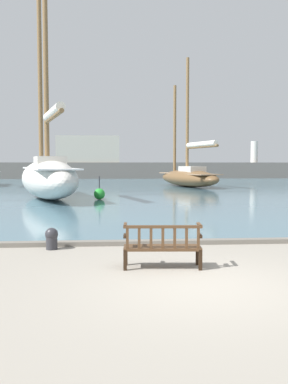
{
  "coord_description": "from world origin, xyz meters",
  "views": [
    {
      "loc": [
        -1.62,
        -7.41,
        2.17
      ],
      "look_at": [
        -0.28,
        10.0,
        1.0
      ],
      "focal_mm": 40.0,
      "sensor_mm": 36.0,
      "label": 1
    }
  ],
  "objects": [
    {
      "name": "harbor_water",
      "position": [
        0.0,
        44.0,
        0.04
      ],
      "size": [
        100.0,
        80.0,
        0.08
      ],
      "primitive_type": "cube",
      "color": "slate",
      "rests_on": "ground"
    },
    {
      "name": "quay_edge_kerb",
      "position": [
        0.0,
        3.85,
        0.06
      ],
      "size": [
        40.0,
        0.3,
        0.12
      ],
      "primitive_type": "cube",
      "color": "slate",
      "rests_on": "ground"
    },
    {
      "name": "sailboat_far_starboard",
      "position": [
        5.32,
        30.66,
        1.11
      ],
      "size": [
        5.36,
        10.47,
        11.51
      ],
      "color": "brown",
      "rests_on": "harbor_water"
    },
    {
      "name": "channel_buoy",
      "position": [
        -2.31,
        17.38,
        0.41
      ],
      "size": [
        0.65,
        0.65,
        1.35
      ],
      "color": "green",
      "rests_on": "harbor_water"
    },
    {
      "name": "sailboat_nearest_port",
      "position": [
        -5.39,
        18.55,
        1.53
      ],
      "size": [
        5.97,
        12.24,
        16.31
      ],
      "color": "silver",
      "rests_on": "harbor_water"
    },
    {
      "name": "ground_plane",
      "position": [
        0.0,
        0.0,
        0.0
      ],
      "size": [
        160.0,
        160.0,
        0.0
      ],
      "primitive_type": "plane",
      "color": "gray"
    },
    {
      "name": "far_breakwater",
      "position": [
        -0.75,
        52.22,
        1.75
      ],
      "size": [
        47.87,
        2.4,
        5.98
      ],
      "color": "#66605B",
      "rests_on": "ground"
    },
    {
      "name": "park_bench",
      "position": [
        -0.57,
        1.29,
        0.47
      ],
      "size": [
        1.63,
        0.63,
        0.92
      ],
      "color": "black",
      "rests_on": "ground"
    },
    {
      "name": "mooring_bollard",
      "position": [
        -3.13,
        3.42,
        0.3
      ],
      "size": [
        0.33,
        0.33,
        0.55
      ],
      "color": "#2D2D33",
      "rests_on": "ground"
    }
  ]
}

